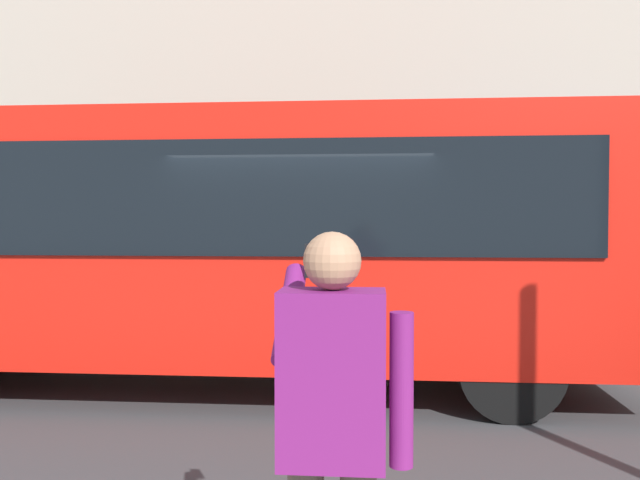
# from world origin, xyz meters

# --- Properties ---
(ground_plane) EXTENTS (60.00, 60.00, 0.00)m
(ground_plane) POSITION_xyz_m (0.00, 0.00, 0.00)
(ground_plane) COLOR #38383A
(building_facade_far) EXTENTS (28.00, 1.55, 12.00)m
(building_facade_far) POSITION_xyz_m (-0.02, -6.80, 5.99)
(building_facade_far) COLOR #A89E8E
(building_facade_far) RESTS_ON ground_plane
(red_bus) EXTENTS (9.05, 2.54, 3.08)m
(red_bus) POSITION_xyz_m (1.03, -0.27, 1.68)
(red_bus) COLOR red
(red_bus) RESTS_ON ground_plane
(pedestrian_photographer) EXTENTS (0.53, 0.52, 1.70)m
(pedestrian_photographer) POSITION_xyz_m (-0.55, 4.54, 1.14)
(pedestrian_photographer) COLOR #4C4238
(pedestrian_photographer) RESTS_ON sidewalk_curb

